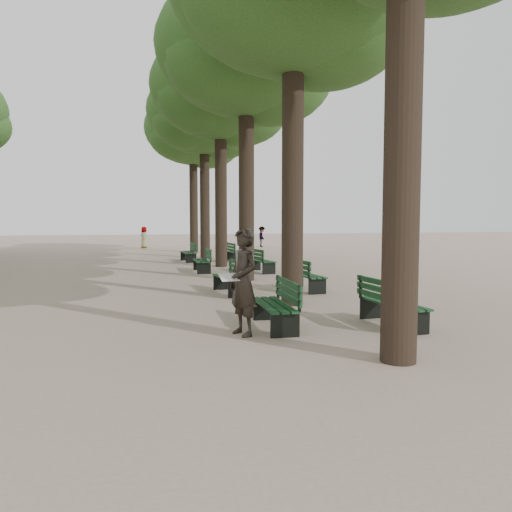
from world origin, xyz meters
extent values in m
plane|color=tan|center=(0.00, 0.00, 0.00)|extent=(120.00, 120.00, 0.00)
cylinder|color=#33261C|center=(1.50, -2.00, 3.75)|extent=(0.52, 0.52, 7.50)
cylinder|color=#33261C|center=(1.50, 3.00, 3.75)|extent=(0.52, 0.52, 7.50)
cylinder|color=#33261C|center=(1.50, 8.00, 3.75)|extent=(0.52, 0.52, 7.50)
ellipsoid|color=#244D1A|center=(1.50, 8.00, 7.70)|extent=(6.00, 6.00, 4.50)
cylinder|color=#33261C|center=(1.50, 13.00, 3.75)|extent=(0.52, 0.52, 7.50)
ellipsoid|color=#244D1A|center=(1.50, 13.00, 7.70)|extent=(6.00, 6.00, 4.50)
cylinder|color=#33261C|center=(1.50, 18.00, 3.75)|extent=(0.52, 0.52, 7.50)
ellipsoid|color=#244D1A|center=(1.50, 18.00, 7.70)|extent=(6.00, 6.00, 4.50)
cylinder|color=#33261C|center=(1.50, 23.00, 3.75)|extent=(0.52, 0.52, 7.50)
ellipsoid|color=#244D1A|center=(1.50, 23.00, 7.70)|extent=(6.00, 6.00, 4.50)
cube|color=black|center=(0.35, 0.59, 0.23)|extent=(0.60, 1.82, 0.45)
cube|color=black|center=(0.35, 0.59, 0.45)|extent=(0.62, 1.82, 0.04)
cube|color=black|center=(0.63, 0.57, 0.72)|extent=(0.12, 1.80, 0.40)
cube|color=black|center=(0.35, 5.17, 0.23)|extent=(0.68, 1.84, 0.45)
cube|color=black|center=(0.35, 5.17, 0.45)|extent=(0.70, 1.84, 0.04)
cube|color=black|center=(0.63, 5.20, 0.72)|extent=(0.21, 1.80, 0.40)
cube|color=black|center=(0.35, 10.97, 0.23)|extent=(0.57, 1.81, 0.45)
cube|color=black|center=(0.35, 10.97, 0.45)|extent=(0.59, 1.81, 0.04)
cube|color=black|center=(0.63, 10.96, 0.72)|extent=(0.09, 1.80, 0.40)
cube|color=black|center=(0.35, 15.89, 0.23)|extent=(0.62, 1.83, 0.45)
cube|color=black|center=(0.35, 15.89, 0.45)|extent=(0.64, 1.83, 0.04)
cube|color=black|center=(0.63, 15.90, 0.72)|extent=(0.14, 1.80, 0.40)
cube|color=black|center=(2.65, 0.20, 0.23)|extent=(0.63, 1.83, 0.45)
cube|color=black|center=(2.65, 0.20, 0.45)|extent=(0.65, 1.83, 0.04)
cube|color=black|center=(2.37, 0.19, 0.72)|extent=(0.15, 1.80, 0.40)
cube|color=black|center=(2.65, 5.19, 0.23)|extent=(0.66, 1.84, 0.45)
cube|color=black|center=(2.65, 5.19, 0.45)|extent=(0.68, 1.84, 0.04)
cube|color=black|center=(2.37, 5.17, 0.72)|extent=(0.18, 1.80, 0.40)
cube|color=black|center=(2.65, 10.35, 0.23)|extent=(0.73, 1.85, 0.45)
cube|color=black|center=(2.65, 10.35, 0.45)|extent=(0.75, 1.85, 0.04)
cube|color=black|center=(2.37, 10.32, 0.72)|extent=(0.25, 1.79, 0.40)
cube|color=black|center=(2.65, 15.43, 0.23)|extent=(0.65, 1.83, 0.45)
cube|color=black|center=(2.65, 15.43, 0.45)|extent=(0.67, 1.83, 0.04)
cube|color=black|center=(2.37, 15.41, 0.72)|extent=(0.17, 1.80, 0.40)
imported|color=black|center=(-0.33, 0.17, 0.96)|extent=(0.64, 0.85, 1.92)
cube|color=white|center=(-0.58, 0.17, 1.05)|extent=(0.37, 0.29, 0.12)
imported|color=#262628|center=(7.06, 27.40, 0.77)|extent=(0.71, 1.03, 1.54)
imported|color=#262628|center=(-1.46, 27.95, 0.77)|extent=(0.58, 0.81, 1.54)
imported|color=#262628|center=(4.67, 23.43, 0.76)|extent=(0.57, 0.94, 1.52)
camera|label=1|loc=(-2.22, -8.43, 2.07)|focal=35.00mm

